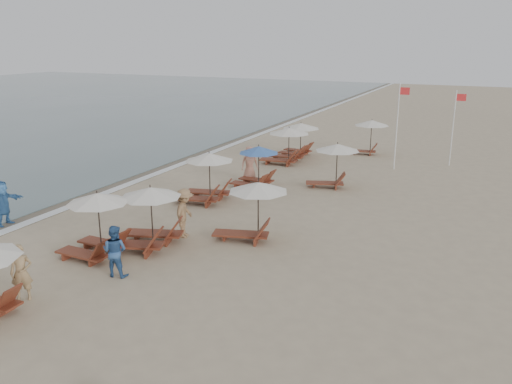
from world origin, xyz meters
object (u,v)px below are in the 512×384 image
at_px(lounger_station_2, 145,220).
at_px(lounger_station_3, 205,179).
at_px(lounger_station_6, 298,138).
at_px(inland_station_2, 369,132).
at_px(lounger_station_1, 94,226).
at_px(beachgoer_far_b, 250,164).
at_px(lounger_station_5, 285,146).
at_px(waterline_walker, 3,203).
at_px(beachgoer_near, 21,273).
at_px(beachgoer_mid_a, 115,251).
at_px(inland_station_1, 332,160).
at_px(inland_station_0, 250,206).
at_px(lounger_station_4, 255,167).
at_px(beachgoer_mid_b, 184,213).
at_px(flag_pole_near, 398,123).

distance_m(lounger_station_2, lounger_station_3, 5.84).
relative_size(lounger_station_6, inland_station_2, 1.01).
bearing_deg(lounger_station_3, lounger_station_1, -91.44).
bearing_deg(inland_station_2, beachgoer_far_b, -113.84).
bearing_deg(lounger_station_3, beachgoer_far_b, 86.41).
bearing_deg(lounger_station_5, waterline_walker, -112.08).
distance_m(beachgoer_near, waterline_walker, 7.27).
xyz_separation_m(lounger_station_2, lounger_station_5, (-0.50, 14.67, 0.05)).
xyz_separation_m(lounger_station_1, inland_station_2, (4.55, 20.72, 0.38)).
xyz_separation_m(lounger_station_5, beachgoer_mid_a, (1.08, -17.06, -0.22)).
bearing_deg(lounger_station_2, inland_station_1, 70.65).
bearing_deg(inland_station_0, waterline_walker, -164.91).
height_order(inland_station_0, waterline_walker, inland_station_0).
bearing_deg(waterline_walker, lounger_station_6, -20.54).
distance_m(beachgoer_near, beachgoer_far_b, 14.83).
bearing_deg(beachgoer_near, lounger_station_4, 47.96).
distance_m(lounger_station_3, beachgoer_far_b, 4.27).
bearing_deg(inland_station_1, lounger_station_5, 135.85).
xyz_separation_m(lounger_station_3, lounger_station_5, (0.40, 8.89, -0.00)).
xyz_separation_m(inland_station_2, beachgoer_mid_a, (-2.89, -21.71, -0.65)).
relative_size(lounger_station_1, lounger_station_5, 0.87).
xyz_separation_m(lounger_station_4, beachgoer_far_b, (-0.78, 1.03, -0.12)).
xyz_separation_m(beachgoer_far_b, waterline_walker, (-5.99, -10.47, -0.00)).
bearing_deg(inland_station_2, beachgoer_mid_b, -98.77).
bearing_deg(lounger_station_6, waterline_walker, -109.34).
bearing_deg(lounger_station_2, lounger_station_3, 98.81).
height_order(lounger_station_4, waterline_walker, lounger_station_4).
height_order(inland_station_0, flag_pole_near, flag_pole_near).
height_order(lounger_station_5, beachgoer_mid_a, lounger_station_5).
bearing_deg(flag_pole_near, beachgoer_far_b, -138.42).
xyz_separation_m(lounger_station_4, inland_station_0, (2.97, -6.81, 0.28)).
distance_m(lounger_station_6, waterline_walker, 18.46).
bearing_deg(inland_station_0, lounger_station_5, 106.16).
relative_size(lounger_station_2, inland_station_0, 0.99).
bearing_deg(lounger_station_4, lounger_station_6, 94.71).
height_order(lounger_station_4, beachgoer_near, lounger_station_4).
distance_m(inland_station_1, inland_station_2, 8.75).
height_order(lounger_station_6, beachgoer_near, lounger_station_6).
bearing_deg(beachgoer_mid_a, waterline_walker, -24.07).
distance_m(beachgoer_mid_a, flag_pole_near, 19.06).
distance_m(lounger_station_3, beachgoer_near, 10.57).
bearing_deg(beachgoer_mid_b, inland_station_1, -31.57).
bearing_deg(beachgoer_mid_a, flag_pole_near, -115.07).
distance_m(lounger_station_2, lounger_station_4, 9.01).
distance_m(lounger_station_1, inland_station_0, 5.53).
bearing_deg(lounger_station_3, beachgoer_mid_b, -69.37).
height_order(inland_station_0, beachgoer_near, inland_station_0).
distance_m(lounger_station_1, inland_station_2, 21.22).
bearing_deg(lounger_station_4, lounger_station_3, -107.89).
relative_size(lounger_station_2, inland_station_1, 1.04).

